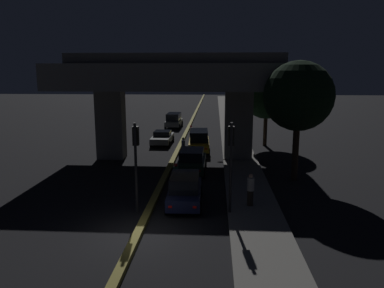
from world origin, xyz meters
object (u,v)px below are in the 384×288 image
Objects in this scene: car_dark_blue_lead at (185,189)px; car_grey_lead_oncoming at (162,137)px; motorcycle_white_filtering_mid at (183,147)px; street_lamp at (223,98)px; motorcycle_black_filtering_far at (191,133)px; traffic_light_right_of_median at (231,152)px; pedestrian_on_sidewalk at (250,190)px; car_taxi_yellow_third at (199,141)px; motorcycle_blue_filtering_near at (176,176)px; car_dark_green_second at (192,161)px; traffic_light_left_of_median at (136,152)px; car_grey_second_oncoming at (174,120)px.

car_dark_blue_lead reaches higher than car_grey_lead_oncoming.
motorcycle_white_filtering_mid is at bearing 3.90° from car_dark_blue_lead.
street_lamp is 5.23m from motorcycle_black_filtering_far.
pedestrian_on_sidewalk is (1.10, 0.93, -2.19)m from traffic_light_right_of_median.
motorcycle_black_filtering_far is at bearing 7.73° from car_taxi_yellow_third.
car_dark_green_second is at bearing -15.02° from motorcycle_blue_filtering_near.
traffic_light_left_of_median is 2.70× the size of pedestrian_on_sidewalk.
traffic_light_left_of_median is 1.09× the size of car_grey_second_oncoming.
car_grey_second_oncoming is (-0.06, 10.94, 0.32)m from car_grey_lead_oncoming.
car_grey_second_oncoming is (-1.32, 29.16, -2.18)m from traffic_light_left_of_median.
car_grey_lead_oncoming is at bearing 19.73° from car_dark_green_second.
traffic_light_left_of_median is 5.67m from motorcycle_blue_filtering_near.
traffic_light_right_of_median is 2.73× the size of pedestrian_on_sidewalk.
car_taxi_yellow_third reaches higher than motorcycle_white_filtering_mid.
car_dark_blue_lead is 0.99× the size of car_dark_green_second.
car_taxi_yellow_third is 5.00m from car_grey_lead_oncoming.
street_lamp reaches higher than car_dark_green_second.
street_lamp is 4.31× the size of pedestrian_on_sidewalk.
pedestrian_on_sidewalk reaches higher than car_grey_second_oncoming.
traffic_light_right_of_median is at bearing -173.82° from car_taxi_yellow_third.
traffic_light_right_of_median reaches higher than car_grey_lead_oncoming.
car_taxi_yellow_third is 1.04× the size of car_grey_second_oncoming.
motorcycle_blue_filtering_near is at bearing 164.99° from car_dark_green_second.
street_lamp reaches higher than car_taxi_yellow_third.
car_dark_green_second is (-2.42, -12.45, -3.51)m from street_lamp.
motorcycle_blue_filtering_near is at bearing -101.96° from street_lamp.
traffic_light_left_of_median reaches higher than car_dark_green_second.
motorcycle_white_filtering_mid is (-0.28, 8.82, 0.03)m from motorcycle_blue_filtering_near.
car_dark_green_second is (-0.03, 6.56, 0.01)m from car_dark_blue_lead.
traffic_light_left_of_median is 1.04× the size of car_taxi_yellow_third.
motorcycle_white_filtering_mid is 7.86m from motorcycle_black_filtering_far.
car_dark_blue_lead is at bearing -178.40° from motorcycle_white_filtering_mid.
car_grey_lead_oncoming is (-5.99, -2.01, -3.73)m from street_lamp.
street_lamp is 6.66m from car_taxi_yellow_third.
motorcycle_black_filtering_far is at bearing 86.39° from traffic_light_left_of_median.
motorcycle_white_filtering_mid reaches higher than car_grey_lead_oncoming.
car_dark_blue_lead is 13.73m from car_taxi_yellow_third.
car_dark_green_second is at bearing -177.75° from motorcycle_black_filtering_far.
pedestrian_on_sidewalk reaches higher than car_dark_blue_lead.
car_taxi_yellow_third is at bearing 103.27° from pedestrian_on_sidewalk.
traffic_light_left_of_median is 29.27m from car_grey_second_oncoming.
traffic_light_left_of_median is at bearing -103.17° from street_lamp.
street_lamp is at bearing -25.09° from car_taxi_yellow_third.
traffic_light_left_of_median is 6.27m from pedestrian_on_sidewalk.
traffic_light_left_of_median reaches higher than motorcycle_blue_filtering_near.
car_grey_second_oncoming is at bearing 10.48° from car_dark_green_second.
car_taxi_yellow_third reaches higher than car_dark_green_second.
car_taxi_yellow_third is (0.19, 7.17, 0.12)m from car_dark_green_second.
traffic_light_right_of_median is 2.57× the size of motorcycle_white_filtering_mid.
car_grey_lead_oncoming is (-1.26, 18.22, -2.50)m from traffic_light_left_of_median.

